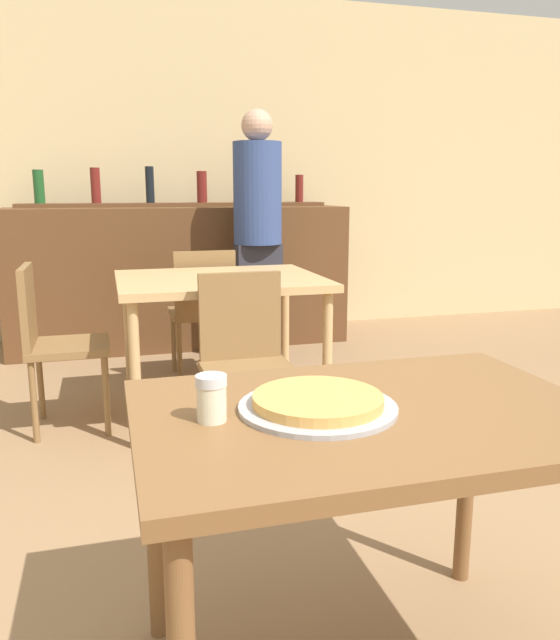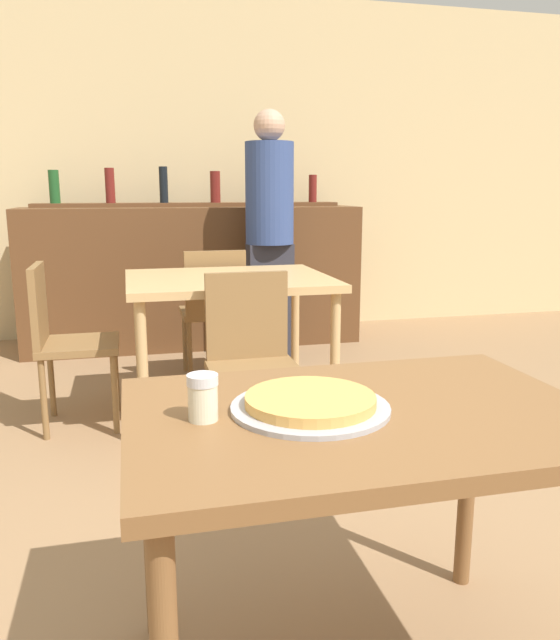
% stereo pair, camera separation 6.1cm
% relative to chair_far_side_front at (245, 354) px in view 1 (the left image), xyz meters
% --- Properties ---
extents(wall_back, '(8.00, 0.05, 2.80)m').
position_rel_chair_far_side_front_xyz_m(wall_back, '(-0.02, 2.77, 0.90)').
color(wall_back, '#D1B784').
rests_on(wall_back, ground_plane).
extents(dining_table_near, '(1.07, 0.74, 0.73)m').
position_rel_chair_far_side_front_xyz_m(dining_table_near, '(-0.02, -1.39, 0.15)').
color(dining_table_near, brown).
rests_on(dining_table_near, ground_plane).
extents(dining_table_far, '(1.07, 0.89, 0.76)m').
position_rel_chair_far_side_front_xyz_m(dining_table_far, '(-0.00, 0.62, 0.19)').
color(dining_table_far, tan).
rests_on(dining_table_far, ground_plane).
extents(bar_counter, '(2.60, 0.56, 1.09)m').
position_rel_chair_far_side_front_xyz_m(bar_counter, '(-0.02, 2.26, 0.05)').
color(bar_counter, brown).
rests_on(bar_counter, ground_plane).
extents(bar_back_shelf, '(2.39, 0.24, 0.34)m').
position_rel_chair_far_side_front_xyz_m(bar_back_shelf, '(-0.01, 2.40, 0.66)').
color(bar_back_shelf, brown).
rests_on(bar_back_shelf, bar_counter).
extents(chair_far_side_front, '(0.40, 0.40, 0.85)m').
position_rel_chair_far_side_front_xyz_m(chair_far_side_front, '(0.00, 0.00, 0.00)').
color(chair_far_side_front, olive).
rests_on(chair_far_side_front, ground_plane).
extents(chair_far_side_back, '(0.40, 0.40, 0.85)m').
position_rel_chair_far_side_front_xyz_m(chair_far_side_back, '(-0.00, 1.24, 0.00)').
color(chair_far_side_back, olive).
rests_on(chair_far_side_back, ground_plane).
extents(chair_far_side_left, '(0.40, 0.40, 0.85)m').
position_rel_chair_far_side_front_xyz_m(chair_far_side_left, '(-0.86, 0.62, 0.00)').
color(chair_far_side_left, olive).
rests_on(chair_far_side_left, ground_plane).
extents(pizza_tray, '(0.37, 0.37, 0.04)m').
position_rel_chair_far_side_front_xyz_m(pizza_tray, '(-0.13, -1.37, 0.25)').
color(pizza_tray, '#A3A3A8').
rests_on(pizza_tray, dining_table_near).
extents(cheese_shaker, '(0.07, 0.07, 0.10)m').
position_rel_chair_far_side_front_xyz_m(cheese_shaker, '(-0.38, -1.37, 0.28)').
color(cheese_shaker, beige).
rests_on(cheese_shaker, dining_table_near).
extents(person_standing, '(0.34, 0.34, 1.76)m').
position_rel_chair_far_side_front_xyz_m(person_standing, '(0.47, 1.68, 0.46)').
color(person_standing, '#2D2D38').
rests_on(person_standing, ground_plane).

